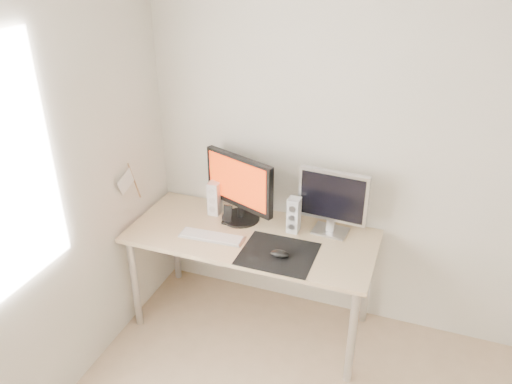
# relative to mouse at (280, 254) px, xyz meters

# --- Properties ---
(wall_back) EXTENTS (3.50, 0.00, 3.50)m
(wall_back) POSITION_rel_mouse_xyz_m (0.68, 0.55, 0.50)
(wall_back) COLOR white
(wall_back) RESTS_ON ground
(mousepad) EXTENTS (0.45, 0.40, 0.00)m
(mousepad) POSITION_rel_mouse_xyz_m (-0.02, 0.03, -0.02)
(mousepad) COLOR black
(mousepad) RESTS_ON desk
(mouse) EXTENTS (0.12, 0.07, 0.04)m
(mouse) POSITION_rel_mouse_xyz_m (0.00, 0.00, 0.00)
(mouse) COLOR black
(mouse) RESTS_ON mousepad
(desk) EXTENTS (1.60, 0.70, 0.73)m
(desk) POSITION_rel_mouse_xyz_m (-0.25, 0.18, -0.10)
(desk) COLOR #D1B587
(desk) RESTS_ON ground
(main_monitor) EXTENTS (0.53, 0.34, 0.47)m
(main_monitor) POSITION_rel_mouse_xyz_m (-0.39, 0.34, 0.23)
(main_monitor) COLOR black
(main_monitor) RESTS_ON desk
(second_monitor) EXTENTS (0.45, 0.18, 0.43)m
(second_monitor) POSITION_rel_mouse_xyz_m (0.22, 0.39, 0.22)
(second_monitor) COLOR silver
(second_monitor) RESTS_ON desk
(speaker_left) EXTENTS (0.08, 0.09, 0.24)m
(speaker_left) POSITION_rel_mouse_xyz_m (-0.59, 0.36, 0.10)
(speaker_left) COLOR white
(speaker_left) RESTS_ON desk
(speaker_right) EXTENTS (0.08, 0.09, 0.24)m
(speaker_right) POSITION_rel_mouse_xyz_m (-0.01, 0.32, 0.10)
(speaker_right) COLOR white
(speaker_right) RESTS_ON desk
(keyboard) EXTENTS (0.43, 0.14, 0.02)m
(keyboard) POSITION_rel_mouse_xyz_m (-0.48, 0.06, -0.02)
(keyboard) COLOR #B2B2B4
(keyboard) RESTS_ON desk
(phone_dock) EXTENTS (0.07, 0.06, 0.13)m
(phone_dock) POSITION_rel_mouse_xyz_m (-0.45, 0.26, 0.02)
(phone_dock) COLOR black
(phone_dock) RESTS_ON desk
(pennant) EXTENTS (0.01, 0.23, 0.29)m
(pennant) POSITION_rel_mouse_xyz_m (-1.04, 0.04, 0.29)
(pennant) COLOR #A57F54
(pennant) RESTS_ON wall_left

